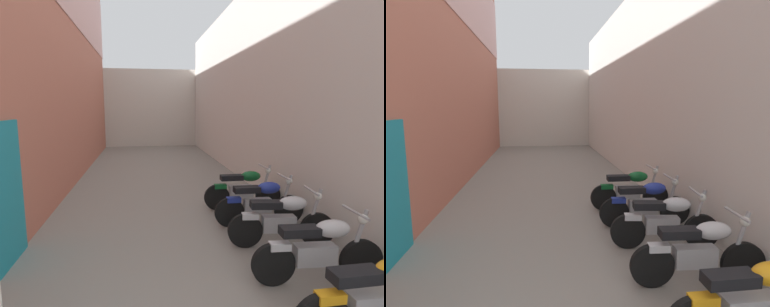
# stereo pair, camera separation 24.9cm
# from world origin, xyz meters

# --- Properties ---
(ground_plane) EXTENTS (35.34, 35.34, 0.00)m
(ground_plane) POSITION_xyz_m (0.00, 7.67, 0.00)
(ground_plane) COLOR gray
(building_left) EXTENTS (0.45, 19.34, 8.96)m
(building_left) POSITION_xyz_m (-2.86, 9.63, 4.52)
(building_left) COLOR #B76651
(building_left) RESTS_ON ground
(building_right) EXTENTS (0.45, 19.34, 6.03)m
(building_right) POSITION_xyz_m (2.86, 9.67, 3.02)
(building_right) COLOR silver
(building_right) RESTS_ON ground
(building_far_end) EXTENTS (8.33, 2.00, 4.51)m
(building_far_end) POSITION_xyz_m (0.00, 20.34, 2.26)
(building_far_end) COLOR beige
(building_far_end) RESTS_ON ground
(motorcycle_third) EXTENTS (1.85, 0.58, 1.04)m
(motorcycle_third) POSITION_xyz_m (1.72, 3.22, 0.50)
(motorcycle_third) COLOR black
(motorcycle_third) RESTS_ON ground
(motorcycle_fourth) EXTENTS (1.85, 0.58, 1.04)m
(motorcycle_fourth) POSITION_xyz_m (1.72, 4.31, 0.50)
(motorcycle_fourth) COLOR black
(motorcycle_fourth) RESTS_ON ground
(motorcycle_fifth) EXTENTS (1.84, 0.58, 1.04)m
(motorcycle_fifth) POSITION_xyz_m (1.72, 5.44, 0.50)
(motorcycle_fifth) COLOR black
(motorcycle_fifth) RESTS_ON ground
(motorcycle_sixth) EXTENTS (1.85, 0.58, 1.04)m
(motorcycle_sixth) POSITION_xyz_m (1.72, 6.44, 0.50)
(motorcycle_sixth) COLOR black
(motorcycle_sixth) RESTS_ON ground
(motorcycle_seventh) EXTENTS (1.85, 0.58, 1.04)m
(motorcycle_seventh) POSITION_xyz_m (1.72, 7.50, 0.50)
(motorcycle_seventh) COLOR black
(motorcycle_seventh) RESTS_ON ground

